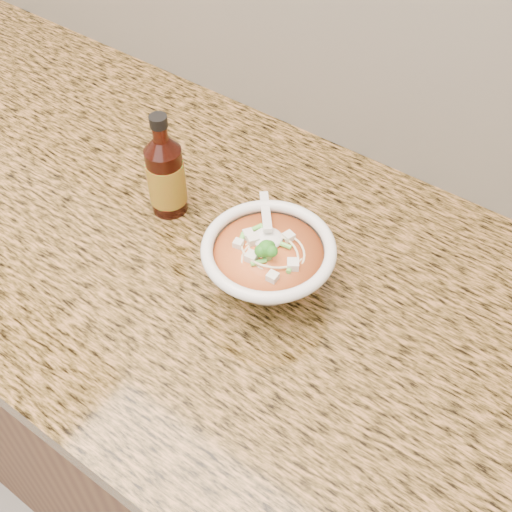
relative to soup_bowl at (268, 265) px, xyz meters
The scene contains 4 objects.
cabinet 0.61m from the soup_bowl, behind, with size 4.00×0.65×0.86m, color #371D10.
counter_slab 0.34m from the soup_bowl, behind, with size 4.00×0.68×0.04m, color #9E6739.
soup_bowl is the anchor object (origin of this frame).
hot_sauce_bottle 0.21m from the soup_bowl, behind, with size 0.07×0.07×0.17m.
Camera 1 is at (0.64, 1.21, 1.58)m, focal length 45.00 mm.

